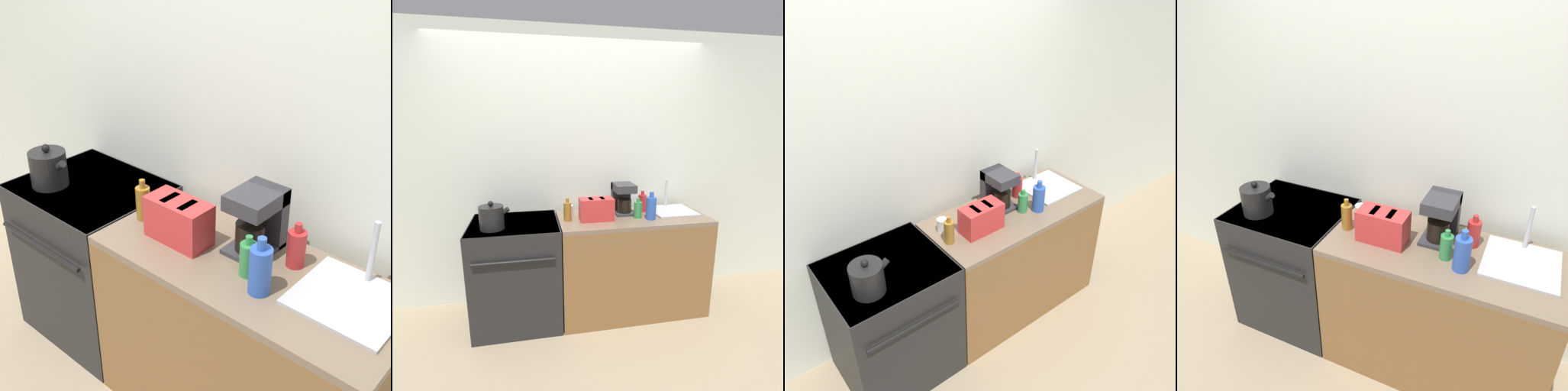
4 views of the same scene
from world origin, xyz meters
TOP-DOWN VIEW (x-y plane):
  - ground_plane at (0.00, 0.00)m, footprint 12.00×12.00m
  - wall_back at (0.00, 0.70)m, footprint 8.00×0.05m
  - stove at (-0.58, 0.32)m, footprint 0.75×0.68m
  - counter_block at (0.48, 0.30)m, footprint 1.35×0.60m
  - kettle at (-0.74, 0.19)m, footprint 0.24×0.19m
  - toaster at (0.13, 0.25)m, footprint 0.29×0.15m
  - coffee_maker at (0.43, 0.43)m, footprint 0.18×0.24m
  - sink_tray at (0.90, 0.38)m, footprint 0.40×0.38m
  - bottle_red at (0.62, 0.43)m, footprint 0.08×0.08m
  - bottle_amber at (-0.12, 0.28)m, footprint 0.07×0.07m
  - bottle_blue at (0.61, 0.19)m, footprint 0.09×0.09m
  - bottle_green at (0.51, 0.25)m, footprint 0.07×0.07m
  - cup_white at (-0.09, 0.41)m, footprint 0.07×0.07m

SIDE VIEW (x-z plane):
  - ground_plane at x=0.00m, z-range 0.00..0.00m
  - counter_block at x=0.48m, z-range 0.00..0.93m
  - stove at x=-0.58m, z-range 0.01..0.94m
  - sink_tray at x=0.90m, z-range 0.81..1.09m
  - cup_white at x=-0.09m, z-range 0.93..1.03m
  - bottle_green at x=0.51m, z-range 0.92..1.10m
  - bottle_red at x=0.62m, z-range 0.91..1.12m
  - bottle_amber at x=-0.12m, z-range 0.91..1.12m
  - kettle at x=-0.74m, z-range 0.91..1.14m
  - toaster at x=0.13m, z-range 0.93..1.13m
  - bottle_blue at x=0.61m, z-range 0.91..1.16m
  - coffee_maker at x=0.43m, z-range 0.94..1.22m
  - wall_back at x=0.00m, z-range 0.00..2.60m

